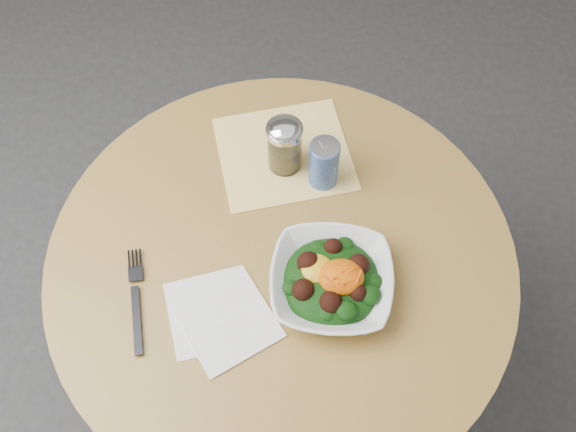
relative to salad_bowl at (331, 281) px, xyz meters
name	(u,v)px	position (x,y,z in m)	size (l,w,h in m)	color
ground	(284,372)	(-0.09, 0.07, -0.78)	(6.00, 6.00, 0.00)	#2C2C2E
table	(282,296)	(-0.09, 0.07, -0.23)	(0.90, 0.90, 0.75)	black
cloth_napkin	(284,154)	(-0.07, 0.31, -0.03)	(0.27, 0.25, 0.00)	#F6A90C
paper_napkins	(220,317)	(-0.20, -0.05, -0.03)	(0.23, 0.22, 0.00)	white
salad_bowl	(331,281)	(0.00, 0.00, 0.00)	(0.25, 0.25, 0.08)	white
fork	(136,296)	(-0.36, 0.00, -0.03)	(0.04, 0.21, 0.00)	black
spice_shaker	(285,145)	(-0.07, 0.28, 0.03)	(0.07, 0.07, 0.13)	silver
beverage_can	(324,163)	(0.00, 0.24, 0.03)	(0.06, 0.06, 0.12)	navy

